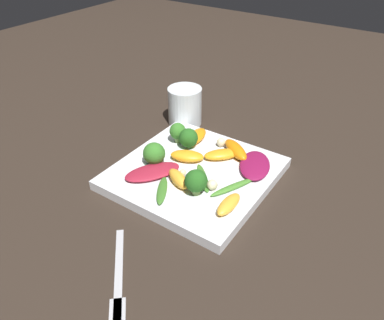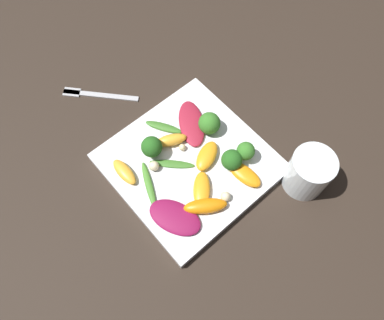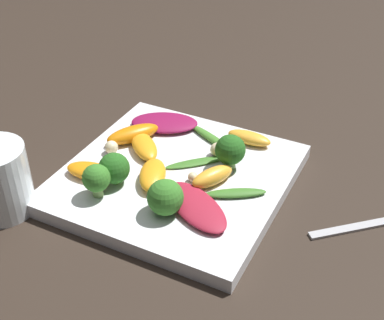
# 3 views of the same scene
# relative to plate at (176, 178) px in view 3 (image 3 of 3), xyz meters

# --- Properties ---
(ground_plane) EXTENTS (2.40, 2.40, 0.00)m
(ground_plane) POSITION_rel_plate_xyz_m (0.00, 0.00, -0.01)
(ground_plane) COLOR #2D231C
(plate) EXTENTS (0.27, 0.27, 0.02)m
(plate) POSITION_rel_plate_xyz_m (0.00, 0.00, 0.00)
(plate) COLOR white
(plate) RESTS_ON ground_plane
(radicchio_leaf_0) EXTENTS (0.11, 0.10, 0.01)m
(radicchio_leaf_0) POSITION_rel_plate_xyz_m (-0.06, 0.06, 0.02)
(radicchio_leaf_0) COLOR maroon
(radicchio_leaf_0) RESTS_ON plate
(radicchio_leaf_1) EXTENTS (0.11, 0.09, 0.01)m
(radicchio_leaf_1) POSITION_rel_plate_xyz_m (0.07, -0.09, 0.02)
(radicchio_leaf_1) COLOR maroon
(radicchio_leaf_1) RESTS_ON plate
(orange_segment_0) EXTENTS (0.07, 0.08, 0.02)m
(orange_segment_0) POSITION_rel_plate_xyz_m (0.09, -0.04, 0.02)
(orange_segment_0) COLOR orange
(orange_segment_0) RESTS_ON plate
(orange_segment_1) EXTENTS (0.07, 0.07, 0.02)m
(orange_segment_1) POSITION_rel_plate_xyz_m (0.06, -0.02, 0.02)
(orange_segment_1) COLOR orange
(orange_segment_1) RESTS_ON plate
(orange_segment_2) EXTENTS (0.06, 0.07, 0.02)m
(orange_segment_2) POSITION_rel_plate_xyz_m (0.02, 0.03, 0.02)
(orange_segment_2) COLOR orange
(orange_segment_2) RESTS_ON plate
(orange_segment_3) EXTENTS (0.05, 0.06, 0.02)m
(orange_segment_3) POSITION_rel_plate_xyz_m (-0.05, -0.00, 0.02)
(orange_segment_3) COLOR #FCAD33
(orange_segment_3) RESTS_ON plate
(orange_segment_4) EXTENTS (0.07, 0.04, 0.02)m
(orange_segment_4) POSITION_rel_plate_xyz_m (0.09, 0.06, 0.02)
(orange_segment_4) COLOR orange
(orange_segment_4) RESTS_ON plate
(orange_segment_5) EXTENTS (0.06, 0.02, 0.02)m
(orange_segment_5) POSITION_rel_plate_xyz_m (-0.06, -0.11, 0.02)
(orange_segment_5) COLOR #FCAD33
(orange_segment_5) RESTS_ON plate
(broccoli_floret_0) EXTENTS (0.04, 0.04, 0.04)m
(broccoli_floret_0) POSITION_rel_plate_xyz_m (-0.03, 0.07, 0.03)
(broccoli_floret_0) COLOR #7A9E51
(broccoli_floret_0) RESTS_ON plate
(broccoli_floret_1) EXTENTS (0.04, 0.04, 0.05)m
(broccoli_floret_1) POSITION_rel_plate_xyz_m (-0.06, -0.04, 0.04)
(broccoli_floret_1) COLOR #7A9E51
(broccoli_floret_1) RESTS_ON plate
(broccoli_floret_2) EXTENTS (0.03, 0.03, 0.04)m
(broccoli_floret_2) POSITION_rel_plate_xyz_m (0.06, 0.08, 0.03)
(broccoli_floret_2) COLOR #84AD5B
(broccoli_floret_2) RESTS_ON plate
(broccoli_floret_3) EXTENTS (0.04, 0.04, 0.04)m
(broccoli_floret_3) POSITION_rel_plate_xyz_m (0.06, 0.05, 0.03)
(broccoli_floret_3) COLOR #84AD5B
(broccoli_floret_3) RESTS_ON plate
(arugula_sprig_0) EXTENTS (0.09, 0.05, 0.01)m
(arugula_sprig_0) POSITION_rel_plate_xyz_m (-0.01, -0.09, 0.01)
(arugula_sprig_0) COLOR #47842D
(arugula_sprig_0) RESTS_ON plate
(arugula_sprig_1) EXTENTS (0.07, 0.05, 0.01)m
(arugula_sprig_1) POSITION_rel_plate_xyz_m (-0.09, 0.01, 0.01)
(arugula_sprig_1) COLOR #3D7528
(arugula_sprig_1) RESTS_ON plate
(arugula_sprig_2) EXTENTS (0.07, 0.07, 0.00)m
(arugula_sprig_2) POSITION_rel_plate_xyz_m (-0.02, -0.03, 0.01)
(arugula_sprig_2) COLOR #3D7528
(arugula_sprig_2) RESTS_ON plate
(macadamia_nut_0) EXTENTS (0.02, 0.02, 0.02)m
(macadamia_nut_0) POSITION_rel_plate_xyz_m (-0.03, -0.06, 0.02)
(macadamia_nut_0) COLOR beige
(macadamia_nut_0) RESTS_ON plate
(macadamia_nut_1) EXTENTS (0.01, 0.01, 0.01)m
(macadamia_nut_1) POSITION_rel_plate_xyz_m (-0.03, 0.01, 0.02)
(macadamia_nut_1) COLOR beige
(macadamia_nut_1) RESTS_ON plate
(macadamia_nut_2) EXTENTS (0.02, 0.02, 0.02)m
(macadamia_nut_2) POSITION_rel_plate_xyz_m (0.10, -0.00, 0.02)
(macadamia_nut_2) COLOR beige
(macadamia_nut_2) RESTS_ON plate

